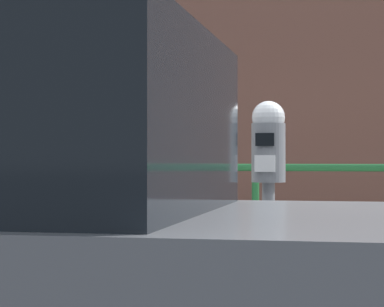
% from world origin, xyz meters
% --- Properties ---
extents(parking_meter, '(0.19, 0.20, 1.53)m').
position_xyz_m(parking_meter, '(0.39, 0.39, 1.26)').
color(parking_meter, slate).
rests_on(parking_meter, sidewalk_curb).
extents(pedestrian_at_meter, '(0.62, 0.40, 1.67)m').
position_xyz_m(pedestrian_at_meter, '(-0.25, 0.49, 1.09)').
color(pedestrian_at_meter, black).
rests_on(pedestrian_at_meter, sidewalk_curb).
extents(background_railing, '(24.06, 0.06, 1.17)m').
position_xyz_m(background_railing, '(-0.00, 2.47, 0.95)').
color(background_railing, '#1E602D').
rests_on(background_railing, sidewalk_curb).
extents(backdrop_wall, '(32.00, 0.50, 3.24)m').
position_xyz_m(backdrop_wall, '(0.00, 4.88, 1.62)').
color(backdrop_wall, brown).
rests_on(backdrop_wall, ground).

